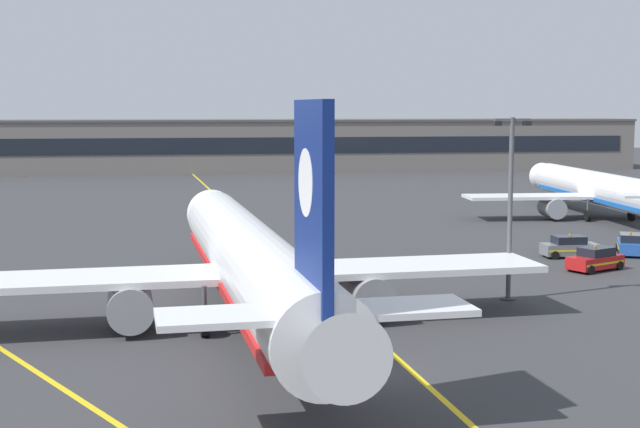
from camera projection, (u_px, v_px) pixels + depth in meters
name	position (u px, v px, depth m)	size (l,w,h in m)	color
ground_plane	(369.00, 373.00, 39.04)	(400.00, 400.00, 0.00)	#353538
taxiway_centreline	(286.00, 258.00, 68.47)	(0.30, 180.00, 0.01)	yellow
taxiway_lead_in_stripe	(40.00, 374.00, 38.83)	(0.30, 60.00, 0.01)	yellow
airliner_foreground	(251.00, 262.00, 47.13)	(32.23, 41.52, 11.65)	white
airliner_background	(604.00, 190.00, 91.98)	(28.25, 36.41, 10.22)	white
apron_lamp_post	(510.00, 205.00, 53.16)	(2.24, 0.90, 10.79)	#515156
service_car_second	(630.00, 245.00, 70.19)	(3.39, 4.57, 1.79)	#2351A8
service_car_third	(595.00, 260.00, 63.35)	(4.57, 3.44, 1.79)	red
service_car_fifth	(570.00, 247.00, 68.94)	(4.23, 2.04, 1.79)	slate
safety_cone_by_nose_gear	(235.00, 265.00, 64.12)	(0.44, 0.44, 0.55)	orange
terminal_building	(243.00, 145.00, 160.10)	(142.23, 12.40, 9.16)	slate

